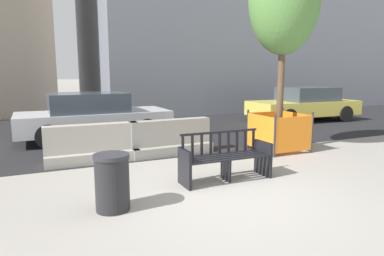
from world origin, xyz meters
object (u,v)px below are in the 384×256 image
(jersey_barrier_left, at_px, (92,147))
(trash_bin, at_px, (112,182))
(construction_fence, at_px, (279,131))
(street_bench, at_px, (225,159))
(car_taxi_near, at_px, (304,104))
(car_sedan_mid, at_px, (93,116))
(jersey_barrier_centre, at_px, (170,140))

(jersey_barrier_left, xyz_separation_m, trash_bin, (-0.14, -2.88, 0.07))
(construction_fence, xyz_separation_m, trash_bin, (-4.60, -2.11, -0.09))
(street_bench, relative_size, car_taxi_near, 0.38)
(jersey_barrier_left, height_order, construction_fence, construction_fence)
(car_taxi_near, xyz_separation_m, car_sedan_mid, (-8.41, -0.47, 0.01))
(car_taxi_near, relative_size, car_sedan_mid, 1.04)
(jersey_barrier_centre, distance_m, car_sedan_mid, 3.05)
(jersey_barrier_left, bearing_deg, car_sedan_mid, 81.05)
(construction_fence, relative_size, car_sedan_mid, 0.27)
(car_sedan_mid, bearing_deg, car_taxi_near, 3.17)
(trash_bin, bearing_deg, construction_fence, 24.61)
(jersey_barrier_centre, relative_size, car_taxi_near, 0.45)
(jersey_barrier_centre, xyz_separation_m, construction_fence, (2.63, -0.77, 0.16))
(construction_fence, height_order, car_taxi_near, car_taxi_near)
(construction_fence, bearing_deg, street_bench, -147.31)
(jersey_barrier_left, bearing_deg, car_taxi_near, 19.56)
(trash_bin, bearing_deg, car_taxi_near, 33.84)
(trash_bin, bearing_deg, car_sedan_mid, 84.22)
(street_bench, xyz_separation_m, trash_bin, (-2.16, -0.54, 0.02))
(car_sedan_mid, relative_size, trash_bin, 5.27)
(jersey_barrier_centre, distance_m, jersey_barrier_left, 1.83)
(jersey_barrier_left, distance_m, trash_bin, 2.88)
(street_bench, bearing_deg, trash_bin, -165.97)
(car_taxi_near, bearing_deg, trash_bin, -146.16)
(street_bench, distance_m, car_taxi_near, 8.75)
(car_taxi_near, bearing_deg, construction_fence, -138.21)
(car_sedan_mid, xyz_separation_m, trash_bin, (-0.56, -5.55, -0.27))
(construction_fence, bearing_deg, jersey_barrier_centre, 163.74)
(street_bench, relative_size, trash_bin, 2.06)
(jersey_barrier_centre, bearing_deg, jersey_barrier_left, 179.83)
(car_taxi_near, distance_m, car_sedan_mid, 8.42)
(street_bench, relative_size, construction_fence, 1.45)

